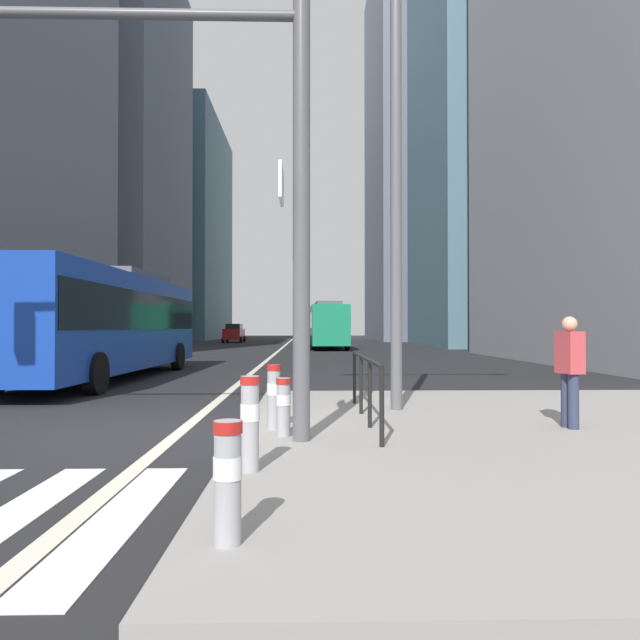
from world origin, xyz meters
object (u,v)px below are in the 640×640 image
at_px(city_bus_blue_oncoming, 107,319).
at_px(car_receding_near, 328,333).
at_px(bollard_right, 284,404).
at_px(city_bus_red_receding, 327,324).
at_px(pedestrian_waiting, 570,367).
at_px(bollard_front, 228,475).
at_px(bollard_back, 274,393).
at_px(traffic_signal_gantry, 119,124).
at_px(bollard_left, 250,419).
at_px(car_oncoming_mid, 234,333).
at_px(car_receding_far, 310,332).
at_px(street_lamp_post, 396,116).

bearing_deg(city_bus_blue_oncoming, car_receding_near, 79.52).
bearing_deg(car_receding_near, bollard_right, -92.78).
relative_size(city_bus_red_receding, pedestrian_waiting, 7.20).
height_order(bollard_front, bollard_back, bollard_back).
xyz_separation_m(city_bus_red_receding, traffic_signal_gantry, (-3.86, -35.26, 2.31)).
relative_size(city_bus_red_receding, bollard_front, 14.03).
bearing_deg(bollard_left, city_bus_blue_oncoming, 115.31).
relative_size(car_receding_near, traffic_signal_gantry, 0.66).
bearing_deg(pedestrian_waiting, bollard_right, -172.91).
height_order(city_bus_red_receding, car_receding_near, city_bus_red_receding).
bearing_deg(pedestrian_waiting, car_oncoming_mid, 102.44).
distance_m(car_receding_far, street_lamp_post, 58.49).
bearing_deg(street_lamp_post, traffic_signal_gantry, -145.83).
xyz_separation_m(traffic_signal_gantry, bollard_left, (1.81, -1.52, -3.47)).
bearing_deg(traffic_signal_gantry, city_bus_red_receding, 83.75).
relative_size(bollard_left, bollard_right, 1.24).
bearing_deg(city_bus_blue_oncoming, pedestrian_waiting, -43.49).
distance_m(city_bus_red_receding, bollard_right, 35.02).
bearing_deg(car_oncoming_mid, traffic_signal_gantry, -84.25).
bearing_deg(car_receding_far, city_bus_red_receding, -87.63).
xyz_separation_m(bollard_front, bollard_right, (0.22, 3.70, -0.03)).
relative_size(bollard_front, bollard_right, 1.07).
xyz_separation_m(car_oncoming_mid, bollard_back, (7.19, -51.60, -0.34)).
height_order(city_bus_blue_oncoming, car_receding_near, city_bus_blue_oncoming).
relative_size(car_receding_near, bollard_right, 5.90).
bearing_deg(car_receding_far, bollard_right, -90.69).
bearing_deg(car_receding_near, city_bus_red_receding, -92.51).
bearing_deg(bollard_right, street_lamp_post, 51.77).
bearing_deg(bollard_left, bollard_front, -88.71).
bearing_deg(city_bus_blue_oncoming, car_receding_far, 82.75).
distance_m(bollard_left, bollard_back, 2.34).
relative_size(city_bus_red_receding, car_oncoming_mid, 2.53).
bearing_deg(bollard_back, city_bus_blue_oncoming, 121.09).
distance_m(bollard_right, bollard_back, 0.55).
bearing_deg(city_bus_blue_oncoming, bollard_right, -59.58).
relative_size(city_bus_blue_oncoming, city_bus_red_receding, 1.05).
relative_size(traffic_signal_gantry, bollard_right, 8.96).
bearing_deg(city_bus_red_receding, bollard_front, -92.97).
bearing_deg(bollard_back, bollard_left, -92.42).
bearing_deg(car_oncoming_mid, bollard_left, -82.52).
height_order(city_bus_red_receding, bollard_front, city_bus_red_receding).
distance_m(car_receding_far, bollard_front, 64.40).
distance_m(car_oncoming_mid, bollard_left, 54.41).
bearing_deg(city_bus_red_receding, car_oncoming_mid, 118.02).
bearing_deg(bollard_left, city_bus_red_receding, 86.81).
bearing_deg(street_lamp_post, city_bus_blue_oncoming, 135.72).
bearing_deg(bollard_right, bollard_front, -93.33).
height_order(car_receding_far, bollard_right, car_receding_far).
height_order(car_receding_near, bollard_back, car_receding_near).
distance_m(car_receding_near, bollard_right, 55.46).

